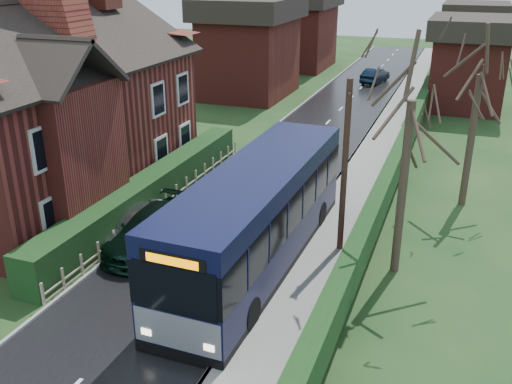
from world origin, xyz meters
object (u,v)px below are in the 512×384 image
at_px(brick_house, 45,104).
at_px(car_green, 153,230).
at_px(telegraph_pole, 345,169).
at_px(bus, 258,218).
at_px(car_silver, 138,224).
at_px(bus_stop_sign, 295,212).

xyz_separation_m(brick_house, car_green, (6.75, -2.93, -3.65)).
bearing_deg(brick_house, telegraph_pole, -3.28).
bearing_deg(bus, car_green, -175.83).
bearing_deg(car_green, telegraph_pole, 17.99).
xyz_separation_m(car_silver, car_green, (0.82, -0.33, 0.05)).
relative_size(car_silver, telegraph_pole, 0.61).
xyz_separation_m(bus, bus_stop_sign, (1.00, 1.22, -0.15)).
relative_size(brick_house, car_silver, 3.68).
bearing_deg(brick_house, bus, -13.92).
distance_m(bus, telegraph_pole, 3.57).
height_order(brick_house, bus_stop_sign, brick_house).
xyz_separation_m(brick_house, bus, (10.93, -2.71, -2.56)).
height_order(car_silver, bus_stop_sign, bus_stop_sign).
height_order(car_silver, car_green, car_green).
height_order(brick_house, telegraph_pole, brick_house).
relative_size(car_green, bus_stop_sign, 1.98).
relative_size(bus, telegraph_pole, 1.85).
bearing_deg(brick_house, bus_stop_sign, -7.12).
relative_size(car_silver, bus_stop_sign, 1.57).
distance_m(car_silver, car_green, 0.88).
height_order(bus, bus_stop_sign, bus).
height_order(bus, car_silver, bus).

